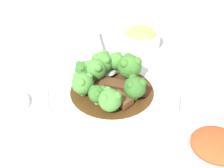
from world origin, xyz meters
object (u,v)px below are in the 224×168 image
(broccoli_floret_6, at_px, (83,69))
(broccoli_floret_8, at_px, (110,99))
(broccoli_floret_0, at_px, (83,83))
(broccoli_floret_3, at_px, (98,94))
(main_plate, at_px, (112,93))
(beef_strip_3, at_px, (112,84))
(side_bowl_appetizer, at_px, (141,38))
(sauce_dish, at_px, (11,103))
(beef_strip_1, at_px, (103,92))
(beef_strip_2, at_px, (137,87))
(broccoli_floret_7, at_px, (116,61))
(broccoli_floret_1, at_px, (103,62))
(broccoli_floret_2, at_px, (135,87))
(serving_spoon, at_px, (106,64))
(broccoli_floret_5, at_px, (129,66))
(side_bowl_kimchi, at_px, (215,150))
(broccoli_floret_4, at_px, (95,69))
(beef_strip_0, at_px, (121,100))

(broccoli_floret_6, height_order, broccoli_floret_8, same)
(broccoli_floret_0, distance_m, broccoli_floret_3, 0.05)
(main_plate, distance_m, beef_strip_3, 0.02)
(broccoli_floret_0, xyz_separation_m, side_bowl_appetizer, (0.01, -0.28, -0.02))
(side_bowl_appetizer, bearing_deg, sauce_dish, 73.81)
(beef_strip_1, height_order, beef_strip_2, beef_strip_1)
(broccoli_floret_3, relative_size, side_bowl_appetizer, 0.40)
(side_bowl_appetizer, bearing_deg, main_plate, 103.52)
(sauce_dish, bearing_deg, broccoli_floret_7, -123.59)
(broccoli_floret_3, bearing_deg, broccoli_floret_1, -60.33)
(broccoli_floret_2, xyz_separation_m, broccoli_floret_8, (0.02, 0.06, -0.00))
(beef_strip_3, xyz_separation_m, broccoli_floret_6, (0.07, 0.02, 0.03))
(serving_spoon, bearing_deg, broccoli_floret_5, 169.48)
(broccoli_floret_0, height_order, side_bowl_kimchi, broccoli_floret_0)
(broccoli_floret_5, distance_m, side_bowl_appetizer, 0.19)
(broccoli_floret_8, bearing_deg, side_bowl_appetizer, -72.97)
(side_bowl_appetizer, bearing_deg, beef_strip_1, 100.69)
(broccoli_floret_2, xyz_separation_m, side_bowl_kimchi, (-0.19, 0.06, -0.02))
(broccoli_floret_4, bearing_deg, broccoli_floret_3, 129.31)
(broccoli_floret_0, bearing_deg, serving_spoon, -80.47)
(beef_strip_0, bearing_deg, beef_strip_1, -1.05)
(beef_strip_1, distance_m, beef_strip_2, 0.08)
(main_plate, relative_size, sauce_dish, 3.82)
(beef_strip_3, xyz_separation_m, side_bowl_kimchi, (-0.26, 0.07, 0.00))
(beef_strip_0, xyz_separation_m, beef_strip_2, (-0.00, -0.06, -0.00))
(serving_spoon, distance_m, sauce_dish, 0.24)
(side_bowl_kimchi, height_order, side_bowl_appetizer, same)
(main_plate, xyz_separation_m, serving_spoon, (0.06, -0.07, 0.02))
(beef_strip_0, height_order, broccoli_floret_1, broccoli_floret_1)
(broccoli_floret_0, xyz_separation_m, broccoli_floret_3, (-0.05, 0.01, -0.00))
(broccoli_floret_5, bearing_deg, broccoli_floret_8, 101.35)
(serving_spoon, bearing_deg, broccoli_floret_8, 126.79)
(broccoli_floret_6, xyz_separation_m, serving_spoon, (-0.01, -0.08, -0.02))
(side_bowl_kimchi, distance_m, side_bowl_appetizer, 0.42)
(broccoli_floret_1, height_order, broccoli_floret_5, broccoli_floret_5)
(beef_strip_0, bearing_deg, broccoli_floret_7, -52.13)
(beef_strip_0, distance_m, side_bowl_appetizer, 0.28)
(main_plate, xyz_separation_m, broccoli_floret_3, (-0.00, 0.06, 0.03))
(beef_strip_0, relative_size, side_bowl_appetizer, 0.45)
(broccoli_floret_7, bearing_deg, beef_strip_3, 113.54)
(broccoli_floret_0, xyz_separation_m, serving_spoon, (0.02, -0.12, -0.02))
(main_plate, height_order, broccoli_floret_6, broccoli_floret_6)
(beef_strip_1, xyz_separation_m, broccoli_floret_2, (-0.06, -0.03, 0.03))
(beef_strip_2, height_order, broccoli_floret_0, broccoli_floret_0)
(beef_strip_3, bearing_deg, beef_strip_2, -158.07)
(broccoli_floret_2, bearing_deg, broccoli_floret_8, 69.38)
(broccoli_floret_4, height_order, broccoli_floret_7, broccoli_floret_4)
(beef_strip_1, relative_size, beef_strip_2, 0.87)
(broccoli_floret_2, relative_size, broccoli_floret_8, 1.07)
(broccoli_floret_3, distance_m, side_bowl_appetizer, 0.30)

